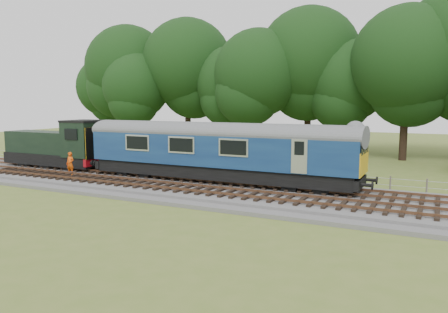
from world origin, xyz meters
The scene contains 9 objects.
ground centered at (0.00, 0.00, 0.00)m, with size 120.00×120.00×0.00m, color #566C27.
ballast centered at (0.00, 0.00, 0.17)m, with size 70.00×7.00×0.35m, color #4C4C4F.
track_north centered at (0.00, 1.40, 0.42)m, with size 67.20×2.40×0.21m.
track_south centered at (0.00, -1.60, 0.42)m, with size 67.20×2.40×0.21m.
fence centered at (0.00, 4.50, 0.00)m, with size 64.00×0.12×1.00m, color #6B6054, non-canonical shape.
tree_line centered at (0.00, 22.00, 0.00)m, with size 70.00×8.00×18.00m, color black, non-canonical shape.
dmu_railcar centered at (-0.12, 1.40, 2.61)m, with size 18.05×2.86×3.88m.
shunter_loco centered at (-14.05, 1.40, 1.97)m, with size 8.91×2.60×3.38m.
worker centered at (-10.52, -0.88, 1.15)m, with size 0.59×0.39×1.61m, color #E54F0C.
Camera 1 is at (12.53, -23.10, 5.42)m, focal length 35.00 mm.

